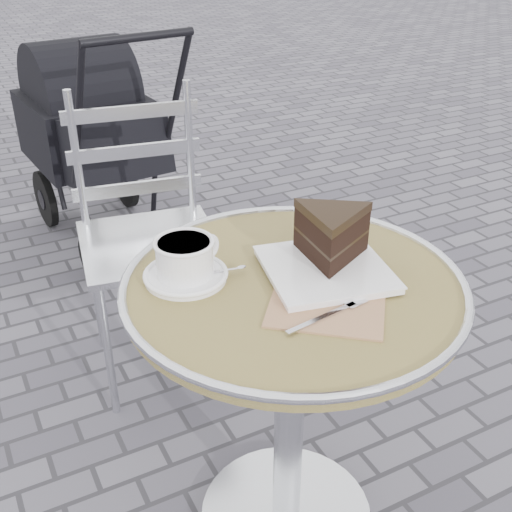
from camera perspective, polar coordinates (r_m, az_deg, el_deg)
name	(u,v)px	position (r m, az deg, el deg)	size (l,w,h in m)	color
cafe_table	(292,346)	(1.42, 3.18, -7.98)	(0.72, 0.72, 0.74)	silver
cappuccino_set	(186,262)	(1.32, -6.25, -0.51)	(0.20, 0.17, 0.09)	white
cake_plate_set	(330,242)	(1.35, 6.62, 1.20)	(0.35, 0.39, 0.13)	#A7775B
bistro_chair	(143,203)	(2.06, -10.05, 4.63)	(0.48, 0.48, 0.93)	silver
baby_stroller	(95,141)	(3.01, -14.10, 9.86)	(0.54, 1.02, 1.02)	black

